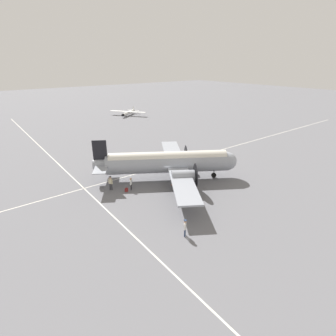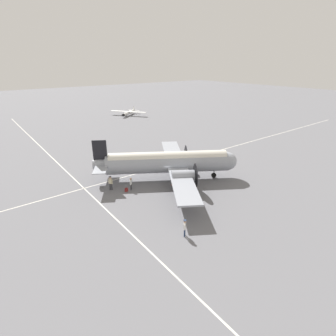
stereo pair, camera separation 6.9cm
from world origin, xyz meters
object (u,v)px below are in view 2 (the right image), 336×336
at_px(ramp_agent, 110,182).
at_px(light_aircraft_distant, 128,113).
at_px(suitcase_near_door, 126,190).
at_px(passenger_boarding, 131,182).
at_px(airliner_main, 171,162).
at_px(crew_foreground, 185,226).
at_px(traffic_cone, 173,183).

xyz_separation_m(ramp_agent, light_aircraft_distant, (-26.38, -42.15, -0.30)).
bearing_deg(suitcase_near_door, ramp_agent, -51.77).
distance_m(passenger_boarding, suitcase_near_door, 1.08).
xyz_separation_m(airliner_main, crew_foreground, (6.86, 10.82, -1.45)).
xyz_separation_m(suitcase_near_door, light_aircraft_distant, (-25.08, -43.80, 0.61)).
height_order(crew_foreground, suitcase_near_door, crew_foreground).
xyz_separation_m(crew_foreground, light_aircraft_distant, (-25.18, -55.05, -0.22)).
bearing_deg(traffic_cone, airliner_main, -119.25).
relative_size(suitcase_near_door, traffic_cone, 0.95).
xyz_separation_m(ramp_agent, traffic_cone, (-7.15, 3.70, -0.90)).
bearing_deg(suitcase_near_door, airliner_main, 176.38).
distance_m(crew_foreground, suitcase_near_door, 11.28).
bearing_deg(light_aircraft_distant, traffic_cone, 31.26).
distance_m(airliner_main, traffic_cone, 2.94).
xyz_separation_m(crew_foreground, passenger_boarding, (-0.85, -11.37, -0.08)).
xyz_separation_m(passenger_boarding, traffic_cone, (-5.10, 2.17, -0.74)).
relative_size(crew_foreground, light_aircraft_distant, 0.18).
distance_m(airliner_main, passenger_boarding, 6.22).
distance_m(crew_foreground, passenger_boarding, 11.40).
bearing_deg(light_aircraft_distant, ramp_agent, 21.97).
xyz_separation_m(airliner_main, light_aircraft_distant, (-18.32, -44.22, -1.68)).
distance_m(ramp_agent, light_aircraft_distant, 49.73).
xyz_separation_m(airliner_main, traffic_cone, (0.91, 1.63, -2.27)).
bearing_deg(traffic_cone, suitcase_near_door, -19.34).
bearing_deg(airliner_main, ramp_agent, -162.27).
height_order(airliner_main, crew_foreground, airliner_main).
bearing_deg(airliner_main, crew_foreground, -90.25).
distance_m(ramp_agent, traffic_cone, 8.10).
height_order(passenger_boarding, light_aircraft_distant, light_aircraft_distant).
bearing_deg(passenger_boarding, airliner_main, -50.27).
bearing_deg(crew_foreground, suitcase_near_door, 48.18).
relative_size(passenger_boarding, light_aircraft_distant, 0.17).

